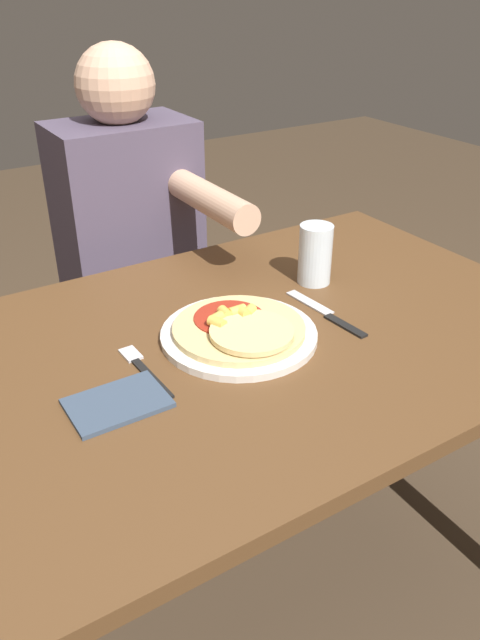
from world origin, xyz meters
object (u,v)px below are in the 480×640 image
object	(u,v)px
pizza	(241,329)
dining_table	(248,382)
fork	(143,368)
knife	(327,314)
drinking_glass	(315,254)
person_diner	(132,247)
plate	(240,336)

from	to	relation	value
pizza	dining_table	bearing A→B (deg)	22.87
dining_table	fork	size ratio (longest dim) A/B	7.10
knife	drinking_glass	world-z (taller)	drinking_glass
dining_table	knife	distance (m)	0.20
dining_table	fork	bearing A→B (deg)	179.97
person_diner	knife	bearing A→B (deg)	-77.17
knife	fork	bearing A→B (deg)	177.38
fork	drinking_glass	xyz separation A→B (m)	(0.45, 0.11, 0.06)
person_diner	fork	bearing A→B (deg)	-111.69
dining_table	pizza	distance (m)	0.13
dining_table	pizza	size ratio (longest dim) A/B	5.13
plate	knife	size ratio (longest dim) A/B	1.30
dining_table	drinking_glass	distance (m)	0.32
dining_table	knife	xyz separation A→B (m)	(0.17, -0.02, 0.11)
knife	person_diner	size ratio (longest dim) A/B	0.19
plate	person_diner	world-z (taller)	person_diner
fork	knife	world-z (taller)	same
dining_table	fork	xyz separation A→B (m)	(-0.21, 0.00, 0.11)
drinking_glass	dining_table	bearing A→B (deg)	-154.89
plate	drinking_glass	bearing A→B (deg)	24.08
plate	drinking_glass	distance (m)	0.29
plate	person_diner	distance (m)	0.62
pizza	person_diner	size ratio (longest dim) A/B	0.21
drinking_glass	person_diner	bearing A→B (deg)	113.21
fork	drinking_glass	distance (m)	0.47
drinking_glass	person_diner	xyz separation A→B (m)	(-0.21, 0.50, -0.11)
knife	person_diner	xyz separation A→B (m)	(-0.14, 0.63, -0.05)
plate	pizza	size ratio (longest dim) A/B	1.18
pizza	knife	world-z (taller)	pizza
dining_table	person_diner	bearing A→B (deg)	87.24
fork	knife	distance (m)	0.39
dining_table	drinking_glass	xyz separation A→B (m)	(0.24, 0.11, 0.17)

